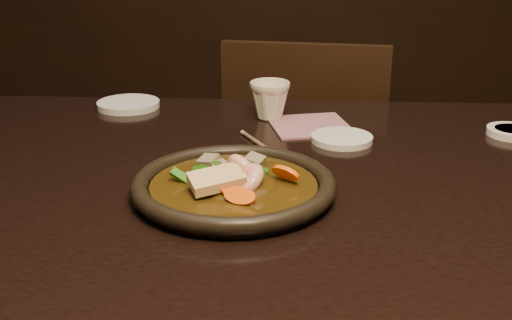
# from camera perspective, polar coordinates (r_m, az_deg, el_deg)

# --- Properties ---
(table) EXTENTS (1.60, 0.90, 0.75)m
(table) POSITION_cam_1_polar(r_m,az_deg,el_deg) (0.97, 7.54, -6.21)
(table) COLOR black
(table) RESTS_ON floor
(chair) EXTENTS (0.44, 0.44, 0.85)m
(chair) POSITION_cam_1_polar(r_m,az_deg,el_deg) (1.68, 4.47, -2.12)
(chair) COLOR black
(chair) RESTS_ON floor
(plate) EXTENTS (0.28, 0.28, 0.03)m
(plate) POSITION_cam_1_polar(r_m,az_deg,el_deg) (0.88, -1.99, -2.38)
(plate) COLOR black
(plate) RESTS_ON table
(stirfry) EXTENTS (0.19, 0.17, 0.06)m
(stirfry) POSITION_cam_1_polar(r_m,az_deg,el_deg) (0.88, -1.94, -2.05)
(stirfry) COLOR #312109
(stirfry) RESTS_ON plate
(soy_dish) EXTENTS (0.09, 0.09, 0.01)m
(soy_dish) POSITION_cam_1_polar(r_m,az_deg,el_deg) (1.22, 21.83, 2.34)
(soy_dish) COLOR white
(soy_dish) RESTS_ON table
(saucer_left) EXTENTS (0.13, 0.13, 0.01)m
(saucer_left) POSITION_cam_1_polar(r_m,az_deg,el_deg) (1.33, -11.28, 4.87)
(saucer_left) COLOR white
(saucer_left) RESTS_ON table
(saucer_right) EXTENTS (0.11, 0.11, 0.01)m
(saucer_right) POSITION_cam_1_polar(r_m,az_deg,el_deg) (1.11, 7.64, 1.91)
(saucer_right) COLOR white
(saucer_right) RESTS_ON table
(tea_cup) EXTENTS (0.10, 0.09, 0.08)m
(tea_cup) POSITION_cam_1_polar(r_m,az_deg,el_deg) (1.23, 1.23, 5.47)
(tea_cup) COLOR silver
(tea_cup) RESTS_ON table
(chopsticks) EXTENTS (0.13, 0.23, 0.01)m
(chopsticks) POSITION_cam_1_polar(r_m,az_deg,el_deg) (1.03, 1.68, 0.50)
(chopsticks) COLOR tan
(chopsticks) RESTS_ON table
(napkin) EXTENTS (0.17, 0.17, 0.00)m
(napkin) POSITION_cam_1_polar(r_m,az_deg,el_deg) (1.19, 4.82, 3.06)
(napkin) COLOR #975D67
(napkin) RESTS_ON table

